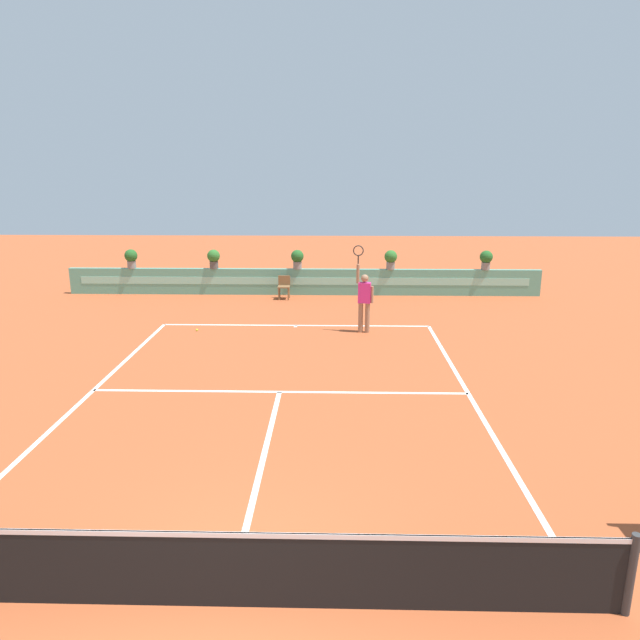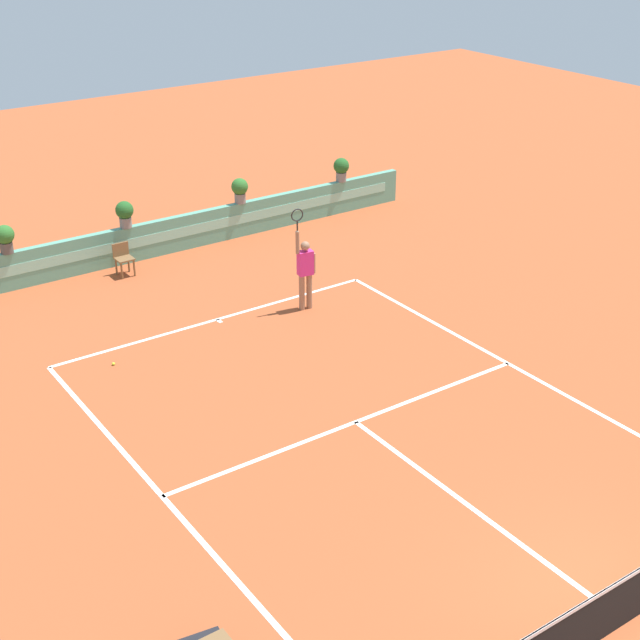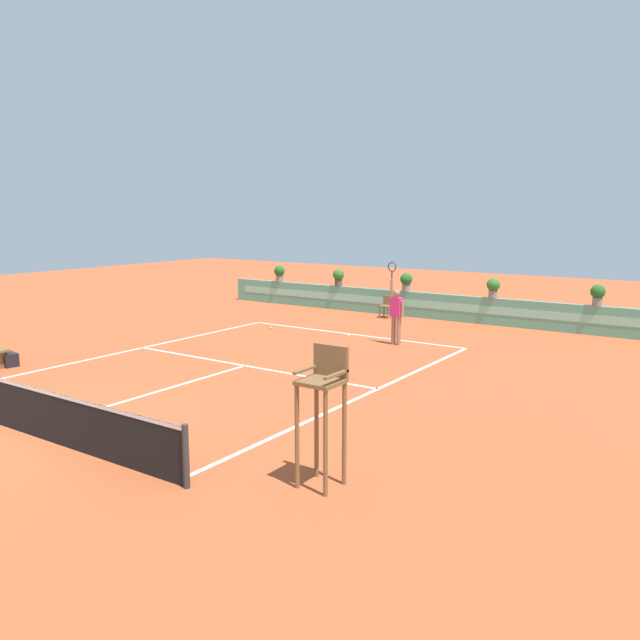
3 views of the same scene
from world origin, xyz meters
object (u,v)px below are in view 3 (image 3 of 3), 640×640
Objects in this scene: umpire_chair at (323,399)px; tennis_ball_near_baseline at (271,328)px; ball_kid_chair at (387,305)px; gear_bag at (7,359)px; potted_plant_right at (493,287)px; potted_plant_far_left at (279,272)px; tennis_player at (396,312)px; potted_plant_centre at (406,281)px; potted_plant_far_right at (598,294)px; potted_plant_left at (338,276)px.

umpire_chair is 31.47× the size of tennis_ball_near_baseline.
umpire_chair reaches higher than ball_kid_chair.
potted_plant_right is (8.64, 13.60, 1.23)m from gear_bag.
potted_plant_far_left is at bearing 95.27° from gear_bag.
tennis_player is 38.01× the size of tennis_ball_near_baseline.
potted_plant_right is (1.25, 5.19, 0.36)m from tennis_player.
gear_bag is (-4.64, -12.86, -0.30)m from ball_kid_chair.
potted_plant_centre is (-2.28, 5.19, 0.36)m from tennis_player.
tennis_ball_near_baseline is at bearing -179.96° from tennis_player.
ball_kid_chair reaches higher than tennis_ball_near_baseline.
potted_plant_centre reaches higher than tennis_ball_near_baseline.
potted_plant_far_left and potted_plant_far_right have the same top height.
potted_plant_right and potted_plant_far_right have the same top height.
potted_plant_left reaches higher than tennis_ball_near_baseline.
potted_plant_far_left and potted_plant_centre have the same top height.
ball_kid_chair is 5.27m from tennis_player.
potted_plant_centre is at bearing 57.85° from ball_kid_chair.
potted_plant_far_right reaches higher than ball_kid_chair.
potted_plant_right is (6.72, 0.00, 0.00)m from potted_plant_left.
tennis_player is (-3.97, 9.94, -0.29)m from umpire_chair.
tennis_ball_near_baseline is at bearing -152.12° from potted_plant_far_right.
umpire_chair is 3.06× the size of gear_bag.
potted_plant_right is (-2.72, 15.13, 0.07)m from umpire_chair.
ball_kid_chair is 1.27m from potted_plant_centre.
potted_plant_left is (-2.73, 0.73, 0.93)m from ball_kid_chair.
tennis_player reaches higher than potted_plant_far_right.
tennis_ball_near_baseline is (-8.96, 9.93, -1.31)m from umpire_chair.
potted_plant_left is 1.00× the size of potted_plant_right.
potted_plant_far_right is (9.82, 5.19, 1.38)m from tennis_ball_near_baseline.
potted_plant_centre is (6.36, 0.00, 0.00)m from potted_plant_far_left.
umpire_chair is at bearing -58.02° from potted_plant_left.
gear_bag is 14.57m from potted_plant_centre.
tennis_player is (2.74, -4.46, 0.57)m from ball_kid_chair.
potted_plant_far_left is at bearing 172.93° from ball_kid_chair.
tennis_ball_near_baseline is 6.50m from potted_plant_far_left.
potted_plant_left is at bearing 0.00° from potted_plant_far_left.
umpire_chair is at bearing -68.22° from tennis_player.
tennis_player reaches higher than ball_kid_chair.
gear_bag is 13.71m from potted_plant_far_left.
tennis_ball_near_baseline is at bearing 132.05° from umpire_chair.
potted_plant_centre is at bearing 0.00° from potted_plant_far_left.
tennis_ball_near_baseline is 0.09× the size of potted_plant_centre.
gear_bag is at bearing -110.58° from potted_plant_centre.
potted_plant_far_left is 13.47m from potted_plant_far_right.
potted_plant_right is at bearing 10.39° from ball_kid_chair.
potted_plant_far_left is at bearing 125.10° from tennis_ball_near_baseline.
potted_plant_far_right reaches higher than tennis_ball_near_baseline.
tennis_player reaches higher than potted_plant_centre.
ball_kid_chair reaches higher than gear_bag.
tennis_ball_near_baseline is 0.09× the size of potted_plant_far_right.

